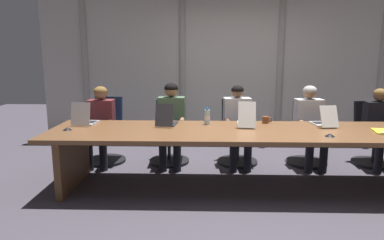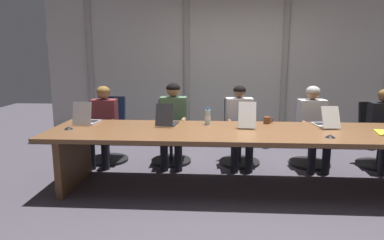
{
  "view_description": "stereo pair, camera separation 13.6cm",
  "coord_description": "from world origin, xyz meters",
  "views": [
    {
      "loc": [
        -0.54,
        -4.06,
        1.64
      ],
      "look_at": [
        -0.66,
        0.1,
        0.83
      ],
      "focal_mm": 32.38,
      "sensor_mm": 36.0,
      "label": 1
    },
    {
      "loc": [
        -0.4,
        -4.05,
        1.64
      ],
      "look_at": [
        -0.66,
        0.1,
        0.83
      ],
      "focal_mm": 32.38,
      "sensor_mm": 36.0,
      "label": 2
    }
  ],
  "objects": [
    {
      "name": "laptop_left_mid",
      "position": [
        -0.99,
        0.24,
        0.79
      ],
      "size": [
        0.27,
        0.4,
        0.29
      ],
      "rotation": [
        0.0,
        0.0,
        1.44
      ],
      "color": "#2D2D33",
      "rests_on": "conference_table"
    },
    {
      "name": "office_chair_right_end",
      "position": [
        2.01,
        1.03,
        0.35
      ],
      "size": [
        0.6,
        0.6,
        0.92
      ],
      "rotation": [
        0.0,
        0.0,
        -1.43
      ],
      "color": "black",
      "rests_on": "ground_plane"
    },
    {
      "name": "laptop_right_mid",
      "position": [
        1.0,
        0.29,
        0.78
      ],
      "size": [
        0.26,
        0.44,
        0.27
      ],
      "rotation": [
        0.0,
        0.0,
        1.68
      ],
      "color": "beige",
      "rests_on": "conference_table"
    },
    {
      "name": "coffee_mug_near",
      "position": [
        0.3,
        0.43,
        0.77
      ],
      "size": [
        0.13,
        0.09,
        0.09
      ],
      "color": "brown",
      "rests_on": "conference_table"
    },
    {
      "name": "conference_mic_middle",
      "position": [
        0.87,
        -0.3,
        0.75
      ],
      "size": [
        0.11,
        0.11,
        0.03
      ],
      "primitive_type": "cone",
      "color": "black",
      "rests_on": "conference_table"
    },
    {
      "name": "person_right_mid",
      "position": [
        1.02,
        0.88,
        0.67
      ],
      "size": [
        0.42,
        0.57,
        1.18
      ],
      "rotation": [
        0.0,
        0.0,
        -1.49
      ],
      "color": "silver",
      "rests_on": "ground_plane"
    },
    {
      "name": "water_bottle_primary",
      "position": [
        -0.47,
        0.33,
        0.83
      ],
      "size": [
        0.07,
        0.07,
        0.21
      ],
      "color": "silver",
      "rests_on": "conference_table"
    },
    {
      "name": "ground_plane",
      "position": [
        0.0,
        0.0,
        0.0
      ],
      "size": [
        13.82,
        13.82,
        0.0
      ],
      "primitive_type": "plane",
      "color": "#47424C"
    },
    {
      "name": "office_chair_center",
      "position": [
        -0.0,
        1.03,
        0.36
      ],
      "size": [
        0.6,
        0.6,
        0.95
      ],
      "rotation": [
        0.0,
        0.0,
        -1.5
      ],
      "color": "black",
      "rests_on": "ground_plane"
    },
    {
      "name": "office_chair_right_mid",
      "position": [
        1.04,
        1.03,
        0.35
      ],
      "size": [
        0.6,
        0.61,
        0.92
      ],
      "rotation": [
        0.0,
        0.0,
        -1.72
      ],
      "color": "#511E19",
      "rests_on": "ground_plane"
    },
    {
      "name": "person_left_end",
      "position": [
        -2.03,
        0.87,
        0.66
      ],
      "size": [
        0.38,
        0.55,
        1.16
      ],
      "rotation": [
        0.0,
        0.0,
        -1.55
      ],
      "color": "brown",
      "rests_on": "ground_plane"
    },
    {
      "name": "person_left_mid",
      "position": [
        -0.99,
        0.88,
        0.69
      ],
      "size": [
        0.4,
        0.55,
        1.21
      ],
      "rotation": [
        0.0,
        0.0,
        -1.55
      ],
      "color": "#4C6B4C",
      "rests_on": "ground_plane"
    },
    {
      "name": "office_chair_left_mid",
      "position": [
        -1.03,
        1.03,
        0.35
      ],
      "size": [
        0.6,
        0.6,
        0.92
      ],
      "rotation": [
        0.0,
        0.0,
        -1.57
      ],
      "color": "navy",
      "rests_on": "ground_plane"
    },
    {
      "name": "conference_mic_left_side",
      "position": [
        -2.15,
        -0.07,
        0.75
      ],
      "size": [
        0.11,
        0.11,
        0.03
      ],
      "primitive_type": "cone",
      "color": "black",
      "rests_on": "conference_table"
    },
    {
      "name": "curtain_backdrop",
      "position": [
        -0.0,
        2.3,
        1.39
      ],
      "size": [
        6.91,
        0.17,
        2.78
      ],
      "color": "beige",
      "rests_on": "ground_plane"
    },
    {
      "name": "office_chair_left_end",
      "position": [
        -2.01,
        1.04,
        0.37
      ],
      "size": [
        0.6,
        0.6,
        0.97
      ],
      "rotation": [
        0.0,
        0.0,
        -1.64
      ],
      "color": "navy",
      "rests_on": "ground_plane"
    },
    {
      "name": "person_center",
      "position": [
        -0.02,
        0.88,
        0.67
      ],
      "size": [
        0.42,
        0.56,
        1.18
      ],
      "rotation": [
        0.0,
        0.0,
        -1.5
      ],
      "color": "silver",
      "rests_on": "ground_plane"
    },
    {
      "name": "conference_table",
      "position": [
        0.0,
        0.0,
        0.6
      ],
      "size": [
        4.76,
        1.14,
        0.73
      ],
      "color": "brown",
      "rests_on": "ground_plane"
    },
    {
      "name": "laptop_center",
      "position": [
        0.02,
        0.26,
        0.79
      ],
      "size": [
        0.25,
        0.49,
        0.32
      ],
      "rotation": [
        0.0,
        0.0,
        1.49
      ],
      "color": "beige",
      "rests_on": "conference_table"
    },
    {
      "name": "laptop_left_end",
      "position": [
        -2.05,
        0.27,
        0.79
      ],
      "size": [
        0.27,
        0.39,
        0.3
      ],
      "rotation": [
        0.0,
        0.0,
        1.5
      ],
      "color": "#BCBCC1",
      "rests_on": "conference_table"
    }
  ]
}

